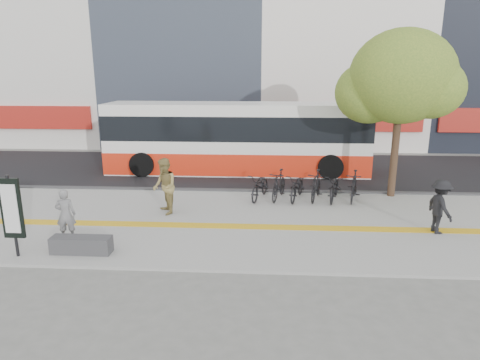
# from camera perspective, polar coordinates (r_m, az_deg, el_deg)

# --- Properties ---
(ground) EXTENTS (120.00, 120.00, 0.00)m
(ground) POSITION_cam_1_polar(r_m,az_deg,el_deg) (12.55, -7.28, -8.08)
(ground) COLOR slate
(ground) RESTS_ON ground
(sidewalk) EXTENTS (40.00, 7.00, 0.08)m
(sidewalk) POSITION_cam_1_polar(r_m,az_deg,el_deg) (13.91, -6.16, -5.55)
(sidewalk) COLOR gray
(sidewalk) RESTS_ON ground
(tactile_strip) EXTENTS (40.00, 0.45, 0.01)m
(tactile_strip) POSITION_cam_1_polar(r_m,az_deg,el_deg) (13.43, -6.52, -6.11)
(tactile_strip) COLOR gold
(tactile_strip) RESTS_ON sidewalk
(street) EXTENTS (40.00, 8.00, 0.06)m
(street) POSITION_cam_1_polar(r_m,az_deg,el_deg) (21.04, -2.84, 1.47)
(street) COLOR black
(street) RESTS_ON ground
(curb) EXTENTS (40.00, 0.25, 0.14)m
(curb) POSITION_cam_1_polar(r_m,az_deg,el_deg) (17.19, -4.27, -1.44)
(curb) COLOR #3D3D3F
(curb) RESTS_ON ground
(bench) EXTENTS (1.60, 0.45, 0.45)m
(bench) POSITION_cam_1_polar(r_m,az_deg,el_deg) (12.14, -20.68, -8.21)
(bench) COLOR #3D3D3F
(bench) RESTS_ON sidewalk
(signboard) EXTENTS (0.55, 0.10, 2.20)m
(signboard) POSITION_cam_1_polar(r_m,az_deg,el_deg) (12.28, -28.55, -3.55)
(signboard) COLOR black
(signboard) RESTS_ON sidewalk
(street_tree) EXTENTS (4.40, 3.80, 6.31)m
(street_tree) POSITION_cam_1_polar(r_m,az_deg,el_deg) (16.92, 20.85, 12.68)
(street_tree) COLOR #3D271B
(street_tree) RESTS_ON sidewalk
(bus) EXTENTS (12.28, 2.91, 3.27)m
(bus) POSITION_cam_1_polar(r_m,az_deg,el_deg) (20.17, -0.43, 5.45)
(bus) COLOR white
(bus) RESTS_ON street
(bicycle_row) EXTENTS (4.59, 2.00, 1.10)m
(bicycle_row) POSITION_cam_1_polar(r_m,az_deg,el_deg) (16.01, 8.92, -0.81)
(bicycle_row) COLOR black
(bicycle_row) RESTS_ON sidewalk
(seated_woman) EXTENTS (0.61, 0.47, 1.50)m
(seated_woman) POSITION_cam_1_polar(r_m,az_deg,el_deg) (13.04, -22.55, -4.34)
(seated_woman) COLOR black
(seated_woman) RESTS_ON sidewalk
(pedestrian_tan) EXTENTS (1.06, 1.15, 1.91)m
(pedestrian_tan) POSITION_cam_1_polar(r_m,az_deg,el_deg) (14.38, -10.19, -0.85)
(pedestrian_tan) COLOR #96844B
(pedestrian_tan) RESTS_ON sidewalk
(pedestrian_dark) EXTENTS (0.81, 1.16, 1.64)m
(pedestrian_dark) POSITION_cam_1_polar(r_m,az_deg,el_deg) (13.85, 25.47, -3.27)
(pedestrian_dark) COLOR black
(pedestrian_dark) RESTS_ON sidewalk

